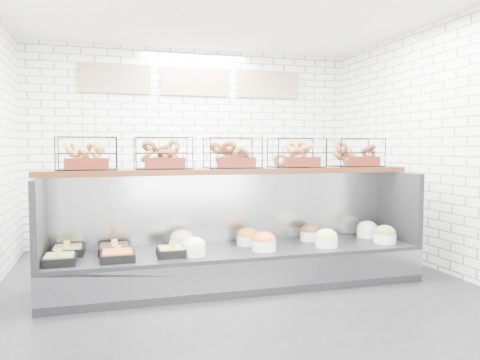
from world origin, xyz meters
name	(u,v)px	position (x,y,z in m)	size (l,w,h in m)	color
ground	(246,293)	(0.00, 0.00, 0.00)	(5.50, 5.50, 0.00)	black
room_shell	(230,96)	(0.00, 0.60, 2.06)	(5.02, 5.51, 3.01)	white
display_case	(237,254)	(0.00, 0.34, 0.33)	(4.00, 0.90, 1.20)	black
bagel_shelf	(232,157)	(0.00, 0.52, 1.38)	(4.10, 0.50, 0.40)	#3D1C0D
prep_counter	(199,215)	(0.00, 2.43, 0.47)	(4.00, 0.60, 1.20)	#93969B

